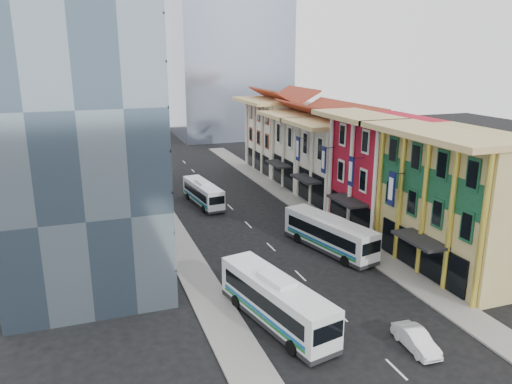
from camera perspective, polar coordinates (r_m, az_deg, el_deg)
name	(u,v)px	position (r m, az deg, el deg)	size (l,w,h in m)	color
ground	(347,321)	(37.47, 10.34, -14.30)	(200.00, 200.00, 0.00)	black
sidewalk_right	(317,216)	(58.90, 6.97, -2.74)	(3.00, 90.00, 0.15)	slate
sidewalk_left	(173,233)	(53.82, -9.52, -4.64)	(3.00, 90.00, 0.15)	slate
shophouse_tan	(464,203)	(46.78, 22.67, -1.15)	(8.00, 14.00, 12.00)	tan
shophouse_red	(385,172)	(55.86, 14.53, 2.17)	(8.00, 10.00, 12.00)	#AF1327
shophouse_cream_near	(342,164)	(63.95, 9.75, 3.20)	(8.00, 9.00, 10.00)	silver
shophouse_cream_mid	(311,151)	(71.75, 6.26, 4.69)	(8.00, 9.00, 10.00)	silver
shophouse_cream_far	(282,136)	(81.09, 3.04, 6.39)	(8.00, 12.00, 11.00)	silver
office_tower	(74,95)	(46.99, -20.08, 10.40)	(12.00, 26.00, 30.00)	#3F5264
office_block_far	(87,142)	(70.81, -18.74, 5.45)	(10.00, 18.00, 14.00)	gray
bus_left_near	(276,300)	(35.77, 2.30, -12.24)	(2.67, 11.38, 3.65)	silver
bus_left_far	(203,193)	(62.99, -6.07, -0.09)	(2.25, 9.58, 3.07)	silver
bus_right	(329,233)	(48.68, 8.38, -4.68)	(2.58, 11.03, 3.54)	silver
sedan_right	(416,340)	(35.18, 17.81, -15.78)	(1.38, 3.94, 1.30)	white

